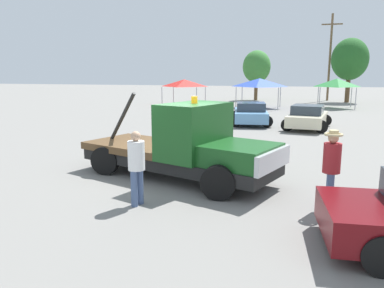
{
  "coord_description": "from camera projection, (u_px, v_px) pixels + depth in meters",
  "views": [
    {
      "loc": [
        3.45,
        -10.4,
        3.11
      ],
      "look_at": [
        0.5,
        0.0,
        1.05
      ],
      "focal_mm": 35.0,
      "sensor_mm": 36.0,
      "label": 1
    }
  ],
  "objects": [
    {
      "name": "person_near_truck",
      "position": [
        332.0,
        163.0,
        8.52
      ],
      "size": [
        0.41,
        0.41,
        1.85
      ],
      "rotation": [
        0.0,
        0.0,
        3.11
      ],
      "color": "#475B84",
      "rests_on": "ground"
    },
    {
      "name": "canopy_tent_blue",
      "position": [
        259.0,
        83.0,
        33.34
      ],
      "size": [
        3.65,
        3.65,
        2.63
      ],
      "color": "#9E9EA3",
      "rests_on": "ground"
    },
    {
      "name": "tree_center",
      "position": [
        350.0,
        59.0,
        39.15
      ],
      "size": [
        3.75,
        3.75,
        6.69
      ],
      "color": "brown",
      "rests_on": "ground"
    },
    {
      "name": "utility_pole",
      "position": [
        330.0,
        55.0,
        41.6
      ],
      "size": [
        2.2,
        0.24,
        9.49
      ],
      "color": "brown",
      "rests_on": "ground"
    },
    {
      "name": "canopy_tent_red",
      "position": [
        184.0,
        83.0,
        36.72
      ],
      "size": [
        3.5,
        3.5,
        2.48
      ],
      "color": "#9E9EA3",
      "rests_on": "ground"
    },
    {
      "name": "person_at_hood",
      "position": [
        136.0,
        163.0,
        8.76
      ],
      "size": [
        0.4,
        0.4,
        1.79
      ],
      "rotation": [
        0.0,
        0.0,
        6.03
      ],
      "color": "#475B84",
      "rests_on": "ground"
    },
    {
      "name": "parked_car_silver",
      "position": [
        201.0,
        113.0,
        23.49
      ],
      "size": [
        2.73,
        4.72,
        1.34
      ],
      "rotation": [
        0.0,
        0.0,
        1.48
      ],
      "color": "#B7B7BC",
      "rests_on": "ground"
    },
    {
      "name": "ground_plane",
      "position": [
        176.0,
        177.0,
        11.34
      ],
      "size": [
        160.0,
        160.0,
        0.0
      ],
      "primitive_type": "plane",
      "color": "gray"
    },
    {
      "name": "canopy_tent_green",
      "position": [
        337.0,
        83.0,
        33.08
      ],
      "size": [
        2.97,
        2.97,
        2.62
      ],
      "color": "#9E9EA3",
      "rests_on": "ground"
    },
    {
      "name": "parked_car_skyblue",
      "position": [
        251.0,
        114.0,
        22.97
      ],
      "size": [
        2.92,
        4.49,
        1.34
      ],
      "rotation": [
        0.0,
        0.0,
        1.73
      ],
      "color": "#669ED1",
      "rests_on": "ground"
    },
    {
      "name": "parked_car_cream",
      "position": [
        308.0,
        117.0,
        21.09
      ],
      "size": [
        2.81,
        4.5,
        1.34
      ],
      "rotation": [
        0.0,
        0.0,
        1.43
      ],
      "color": "beige",
      "rests_on": "ground"
    },
    {
      "name": "tree_left",
      "position": [
        257.0,
        67.0,
        42.68
      ],
      "size": [
        3.15,
        3.15,
        5.63
      ],
      "color": "brown",
      "rests_on": "ground"
    },
    {
      "name": "tow_truck",
      "position": [
        186.0,
        148.0,
        10.94
      ],
      "size": [
        6.53,
        3.99,
        2.51
      ],
      "rotation": [
        0.0,
        0.0,
        -0.34
      ],
      "color": "black",
      "rests_on": "ground"
    }
  ]
}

